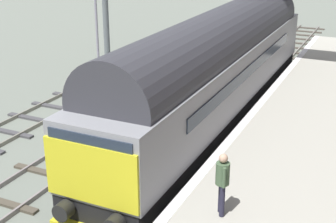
% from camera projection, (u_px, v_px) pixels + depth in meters
% --- Properties ---
extents(ground_plane, '(140.00, 140.00, 0.00)m').
position_uv_depth(ground_plane, '(124.00, 215.00, 13.64)').
color(ground_plane, slate).
rests_on(ground_plane, ground).
extents(track_main, '(2.50, 60.00, 0.15)m').
position_uv_depth(track_main, '(124.00, 213.00, 13.62)').
color(track_main, gray).
rests_on(track_main, ground).
extents(track_adjacent_west, '(2.50, 60.00, 0.15)m').
position_uv_depth(track_adjacent_west, '(25.00, 186.00, 15.03)').
color(track_adjacent_west, gray).
rests_on(track_adjacent_west, ground).
extents(diesel_locomotive, '(2.74, 18.51, 4.68)m').
position_uv_depth(diesel_locomotive, '(217.00, 65.00, 19.14)').
color(diesel_locomotive, black).
rests_on(diesel_locomotive, ground).
extents(signal_post_mid, '(0.44, 0.22, 5.17)m').
position_uv_depth(signal_post_mid, '(96.00, 10.00, 26.88)').
color(signal_post_mid, gray).
rests_on(signal_post_mid, ground).
extents(waiting_passenger, '(0.46, 0.46, 1.64)m').
position_uv_depth(waiting_passenger, '(222.00, 179.00, 11.56)').
color(waiting_passenger, '#252437').
rests_on(waiting_passenger, station_platform).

